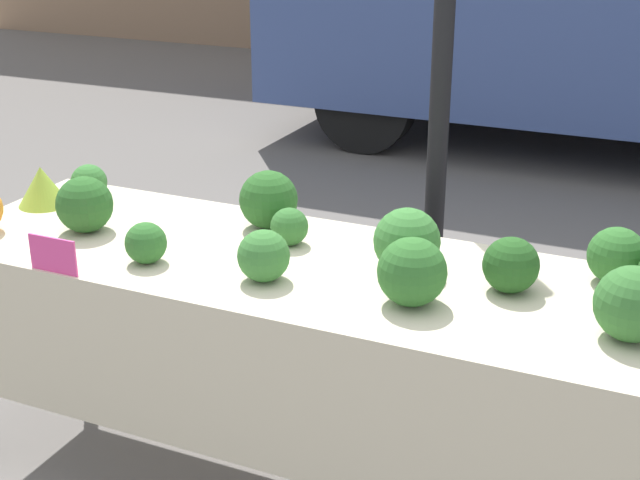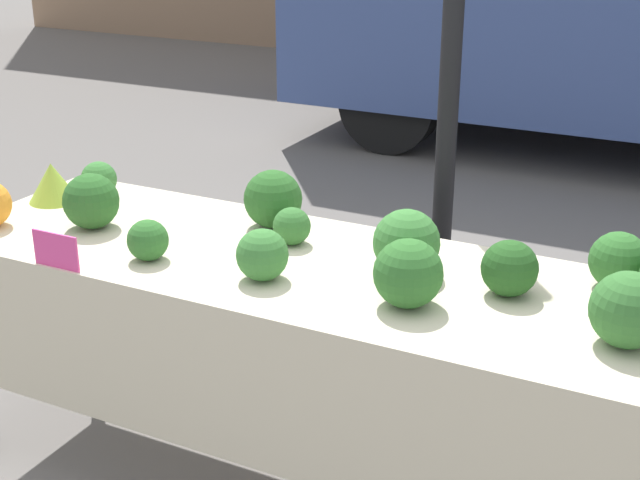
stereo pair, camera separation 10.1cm
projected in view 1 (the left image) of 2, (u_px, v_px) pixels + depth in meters
The scene contains 15 objects.
tent_pole at pixel (440, 108), 2.98m from camera, with size 0.07×0.07×2.22m.
market_table at pixel (311, 306), 2.51m from camera, with size 2.36×0.71×0.79m.
romanesco_head at pixel (42, 186), 2.99m from camera, with size 0.17×0.17×0.13m.
broccoli_head_0 at pixel (407, 241), 2.46m from camera, with size 0.19×0.19×0.19m.
broccoli_head_1 at pixel (146, 243), 2.53m from camera, with size 0.12×0.12×0.12m.
broccoli_head_2 at pixel (289, 227), 2.66m from camera, with size 0.12×0.12×0.12m.
broccoli_head_3 at pixel (264, 256), 2.41m from camera, with size 0.14×0.14×0.14m.
broccoli_head_4 at pixel (412, 272), 2.27m from camera, with size 0.18×0.18×0.18m.
broccoli_head_5 at pixel (511, 265), 2.35m from camera, with size 0.15×0.15×0.15m.
broccoli_head_6 at pixel (617, 256), 2.40m from camera, with size 0.16×0.16×0.16m.
broccoli_head_7 at pixel (269, 200), 2.78m from camera, with size 0.18×0.18×0.18m.
broccoli_head_9 at pixel (633, 304), 2.09m from camera, with size 0.18×0.18×0.18m.
broccoli_head_10 at pixel (89, 182), 3.04m from camera, with size 0.12×0.12×0.12m.
broccoli_head_11 at pixel (85, 205), 2.75m from camera, with size 0.18×0.18×0.18m.
price_sign at pixel (53, 255), 2.47m from camera, with size 0.16×0.01×0.10m.
Camera 1 is at (0.95, -2.12, 1.80)m, focal length 50.00 mm.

